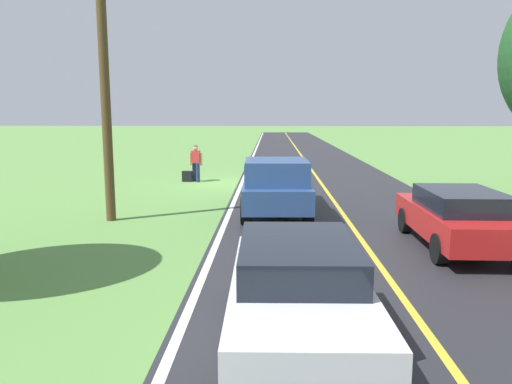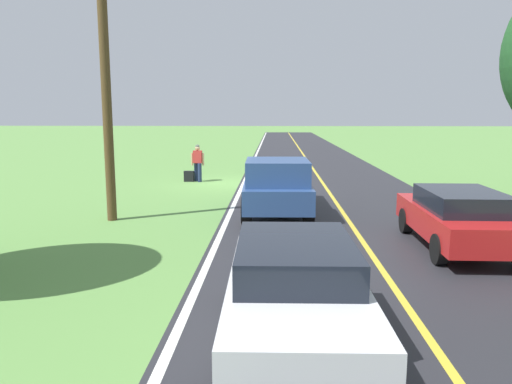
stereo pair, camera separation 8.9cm
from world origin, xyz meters
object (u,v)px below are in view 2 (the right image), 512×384
Objects in this scene: sedan_ahead_same_lane at (295,288)px; utility_pole_roadside at (106,82)px; suitcase_carried at (189,176)px; pickup_truck_passing at (276,184)px; sedan_mid_oncoming at (458,217)px; hitchhiker_walking at (198,161)px.

sedan_ahead_same_lane is 0.54× the size of utility_pole_roadside.
pickup_truck_passing reaches higher than suitcase_carried.
sedan_mid_oncoming is at bearing 38.97° from suitcase_carried.
hitchhiker_walking reaches higher than suitcase_carried.
pickup_truck_passing is 1.23× the size of sedan_mid_oncoming.
suitcase_carried is at bearing -60.77° from pickup_truck_passing.
utility_pole_roadside is at bearing -16.23° from sedan_mid_oncoming.
hitchhiker_walking is at bearing -54.39° from sedan_mid_oncoming.
sedan_mid_oncoming is (-4.32, 3.78, -0.21)m from pickup_truck_passing.
suitcase_carried is 0.11× the size of sedan_ahead_same_lane.
pickup_truck_passing reaches higher than hitchhiker_walking.
suitcase_carried is 16.60m from sedan_ahead_same_lane.
sedan_mid_oncoming is at bearing 125.61° from hitchhiker_walking.
sedan_mid_oncoming is (-7.98, 11.15, -0.23)m from hitchhiker_walking.
utility_pole_roadside is at bearing -55.77° from sedan_ahead_same_lane.
hitchhiker_walking is 3.45× the size of suitcase_carried.
suitcase_carried is 0.11× the size of sedan_mid_oncoming.
pickup_truck_passing is at bearing -88.38° from sedan_ahead_same_lane.
sedan_ahead_same_lane is at bearing 91.62° from pickup_truck_passing.
suitcase_carried is 0.06× the size of utility_pole_roadside.
sedan_ahead_same_lane is at bearing 124.23° from utility_pole_roadside.
sedan_ahead_same_lane is at bearing 103.66° from hitchhiker_walking.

